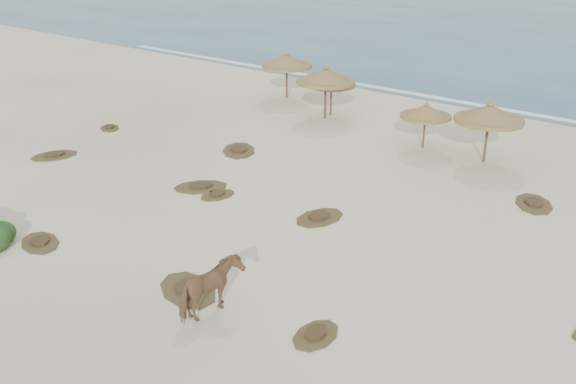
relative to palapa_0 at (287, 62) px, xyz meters
The scene contains 18 objects.
ground 23.59m from the palapa_0, 57.67° to the right, with size 160.00×160.00×0.00m, color white.
foam_line 14.19m from the palapa_0, 26.17° to the left, with size 70.00×0.60×0.01m, color white.
palapa_0 is the anchor object (origin of this frame).
palapa_1 4.84m from the palapa_0, 18.22° to the right, with size 3.63×3.63×2.72m.
palapa_2 5.17m from the palapa_0, 25.38° to the right, with size 4.35×4.35×3.19m.
palapa_3 12.20m from the palapa_0, 16.23° to the right, with size 3.39×3.39×2.43m.
palapa_4 15.38m from the palapa_0, 12.99° to the right, with size 3.68×3.68×3.06m.
horse 25.22m from the palapa_0, 56.23° to the right, with size 0.94×2.06×1.74m, color brown.
scrub_0 16.26m from the palapa_0, 96.73° to the right, with size 2.19×2.63×0.16m.
scrub_1 15.95m from the palapa_0, 64.94° to the right, with size 2.65×2.76×0.16m.
scrub_2 16.66m from the palapa_0, 61.40° to the right, with size 1.33×1.76×0.16m.
scrub_3 18.66m from the palapa_0, 47.21° to the right, with size 1.78×2.40×0.16m.
scrub_6 11.04m from the palapa_0, 64.11° to the right, with size 2.90×2.95×0.16m.
scrub_7 20.08m from the palapa_0, 20.66° to the right, with size 2.32×2.63×0.16m.
scrub_8 12.19m from the palapa_0, 107.16° to the right, with size 1.83×1.65×0.16m.
scrub_9 24.10m from the palapa_0, 58.62° to the right, with size 2.80×2.26×0.16m.
scrub_11 22.54m from the palapa_0, 74.55° to the right, with size 2.23×1.79×0.16m.
scrub_12 26.30m from the palapa_0, 49.40° to the right, with size 1.15×1.72×0.16m.
Camera 1 is at (13.23, -12.20, 10.72)m, focal length 40.00 mm.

